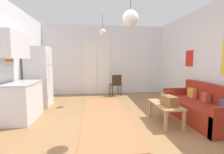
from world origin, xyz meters
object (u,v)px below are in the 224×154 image
Objects in this scene: couch at (201,108)px; refrigerator at (39,77)px; pendant_lamp_near at (130,18)px; accent_chair at (116,84)px; handbag at (169,101)px; pendant_lamp_far at (103,32)px; bamboo_vase at (163,97)px; coffee_table at (165,107)px.

refrigerator is (-4.15, 1.64, 0.63)m from couch.
accent_chair is at bearing 86.11° from pendant_lamp_near.
pendant_lamp_far reaches higher than handbag.
pendant_lamp_near is at bearing -144.43° from bamboo_vase.
pendant_lamp_far is (-1.27, 2.02, 1.74)m from handbag.
pendant_lamp_near is 2.37m from pendant_lamp_far.
bamboo_vase reaches higher than handbag.
coffee_table is 0.24m from handbag.
pendant_lamp_far is (-0.56, -0.96, 1.80)m from accent_chair.
handbag is 0.42× the size of pendant_lamp_near.
pendant_lamp_far reaches higher than bamboo_vase.
bamboo_vase is 1.96m from pendant_lamp_near.
coffee_table is at bearing -93.63° from bamboo_vase.
bamboo_vase is (0.01, 0.19, 0.16)m from coffee_table.
refrigerator is at bearing 149.48° from handbag.
bamboo_vase is 2.72m from accent_chair.
accent_chair is (-0.71, 2.81, 0.11)m from coffee_table.
coffee_table is 2.23× the size of bamboo_vase.
handbag is at bearing -164.26° from couch.
couch reaches higher than coffee_table.
pendant_lamp_near is (-0.93, -0.49, 1.74)m from coffee_table.
pendant_lamp_near is at bearing 76.19° from accent_chair.
pendant_lamp_near reaches higher than bamboo_vase.
pendant_lamp_far is at bearing 49.65° from accent_chair.
coffee_table is 1.09× the size of accent_chair.
couch is 3.46m from pendant_lamp_far.
accent_chair is at bearing 59.58° from pendant_lamp_far.
accent_chair is at bearing 23.23° from refrigerator.
pendant_lamp_near is at bearing -81.69° from pendant_lamp_far.
pendant_lamp_near is at bearing -161.11° from handbag.
pendant_lamp_near reaches higher than accent_chair.
pendant_lamp_near is at bearing -44.05° from refrigerator.
coffee_table is at bearing -55.43° from pendant_lamp_far.
refrigerator is (-3.23, 1.54, 0.37)m from bamboo_vase.
refrigerator reaches higher than coffee_table.
handbag reaches higher than coffee_table.
refrigerator is 3.41m from pendant_lamp_near.
bamboo_vase is 0.36m from handbag.
bamboo_vase reaches higher than accent_chair.
couch is 2.10× the size of coffee_table.
coffee_table is 1.08× the size of pendant_lamp_near.
pendant_lamp_far is at bearing 124.57° from coffee_table.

